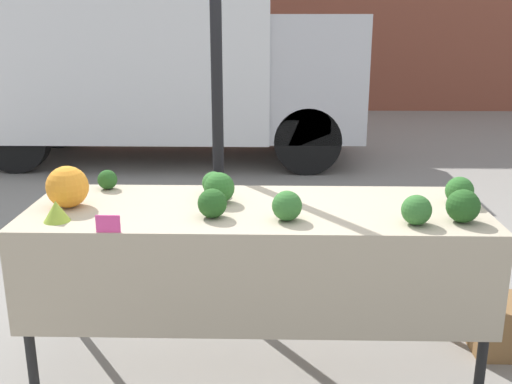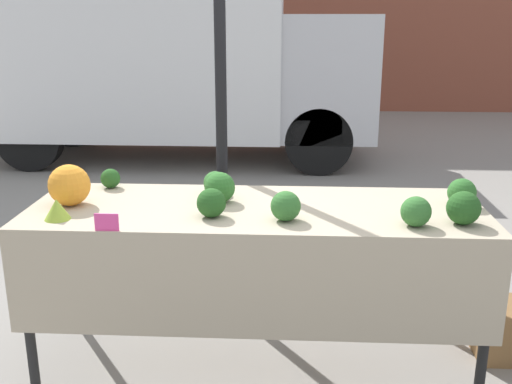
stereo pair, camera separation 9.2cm
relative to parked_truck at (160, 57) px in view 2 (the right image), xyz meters
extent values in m
plane|color=gray|center=(1.49, -4.86, -1.32)|extent=(40.00, 40.00, 0.00)
cylinder|color=black|center=(1.24, -4.15, 0.03)|extent=(0.07, 0.07, 2.71)
cube|color=white|center=(-0.42, 0.00, 0.08)|extent=(3.95, 1.82, 2.07)
cube|color=silver|center=(2.13, 0.00, -0.21)|extent=(1.14, 1.67, 1.49)
cylinder|color=black|center=(2.02, -0.73, -0.92)|extent=(0.80, 0.22, 0.80)
cylinder|color=black|center=(2.02, 0.73, -0.92)|extent=(0.80, 0.22, 0.80)
cylinder|color=black|center=(-1.50, -0.73, -0.92)|extent=(0.80, 0.22, 0.80)
cylinder|color=black|center=(-1.50, 0.73, -0.92)|extent=(0.80, 0.22, 0.80)
cube|color=tan|center=(1.49, -4.86, -0.43)|extent=(2.32, 0.80, 0.03)
cube|color=tan|center=(1.49, -5.25, -0.70)|extent=(2.32, 0.01, 0.50)
cylinder|color=black|center=(0.39, -5.20, -0.89)|extent=(0.05, 0.05, 0.87)
cylinder|color=black|center=(2.59, -5.20, -0.89)|extent=(0.05, 0.05, 0.87)
cylinder|color=black|center=(0.39, -4.52, -0.89)|extent=(0.05, 0.05, 0.87)
cylinder|color=black|center=(2.59, -4.52, -0.89)|extent=(0.05, 0.05, 0.87)
sphere|color=orange|center=(0.54, -4.88, -0.31)|extent=(0.21, 0.21, 0.21)
cone|color=#93B238|center=(0.55, -5.10, -0.37)|extent=(0.13, 0.13, 0.10)
sphere|color=#2D6628|center=(2.54, -4.78, -0.35)|extent=(0.14, 0.14, 0.14)
sphere|color=#2D6628|center=(1.30, -4.78, -0.34)|extent=(0.16, 0.16, 0.16)
sphere|color=#336B2D|center=(1.65, -5.06, -0.35)|extent=(0.14, 0.14, 0.14)
sphere|color=#336B2D|center=(2.25, -5.10, -0.35)|extent=(0.14, 0.14, 0.14)
sphere|color=#23511E|center=(2.47, -5.06, -0.34)|extent=(0.16, 0.16, 0.16)
sphere|color=#23511E|center=(0.65, -4.55, -0.36)|extent=(0.11, 0.11, 0.11)
sphere|color=#23511E|center=(1.29, -5.02, -0.35)|extent=(0.14, 0.14, 0.14)
sphere|color=#336B2D|center=(1.26, -4.63, -0.36)|extent=(0.13, 0.13, 0.13)
cube|color=#EF4793|center=(0.84, -5.24, -0.38)|extent=(0.11, 0.01, 0.08)
camera|label=1|loc=(1.56, -7.76, 0.52)|focal=42.00mm
camera|label=2|loc=(1.65, -7.76, 0.52)|focal=42.00mm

